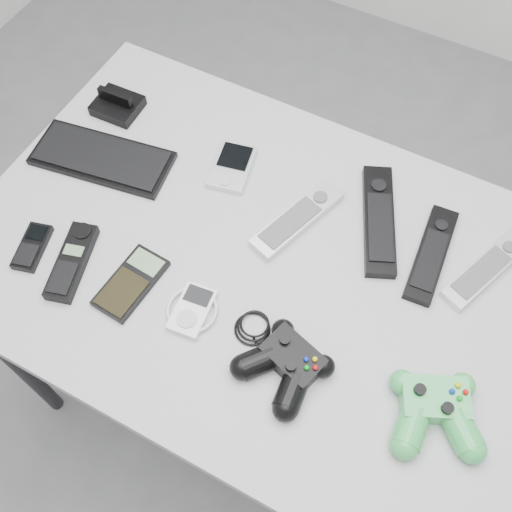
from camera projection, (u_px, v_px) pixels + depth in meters
The scene contains 15 objects.
floor at pixel (259, 396), 1.79m from camera, with size 3.50×3.50×0.00m, color slate.
desk at pixel (272, 282), 1.17m from camera, with size 1.17×0.75×0.78m.
pda_keyboard at pixel (102, 158), 1.23m from camera, with size 0.29×0.12×0.02m, color black.
dock_bracket at pixel (116, 101), 1.29m from camera, with size 0.10×0.08×0.05m, color black.
pda at pixel (232, 167), 1.22m from camera, with size 0.08×0.12×0.02m, color silver.
remote_silver_a at pixel (298, 219), 1.15m from camera, with size 0.05×0.21×0.02m, color silver.
remote_black_a at pixel (379, 219), 1.15m from camera, with size 0.06×0.25×0.02m, color black.
remote_black_b at pixel (432, 254), 1.12m from camera, with size 0.05×0.21×0.02m, color black.
remote_silver_b at pixel (487, 268), 1.10m from camera, with size 0.05×0.21×0.02m, color silver.
mobile_phone at pixel (32, 247), 1.12m from camera, with size 0.05×0.10×0.02m, color black.
cordless_handset at pixel (72, 262), 1.10m from camera, with size 0.05×0.16×0.02m, color black.
calculator at pixel (131, 283), 1.09m from camera, with size 0.07×0.14×0.01m, color black.
mp3_player at pixel (192, 310), 1.06m from camera, with size 0.09×0.10×0.02m, color silver.
controller_black at pixel (287, 363), 0.99m from camera, with size 0.24×0.15×0.05m, color black, non-canonical shape.
controller_green at pixel (435, 409), 0.95m from camera, with size 0.15×0.16×0.05m, color #268B35, non-canonical shape.
Camera 1 is at (0.24, -0.47, 1.76)m, focal length 42.00 mm.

